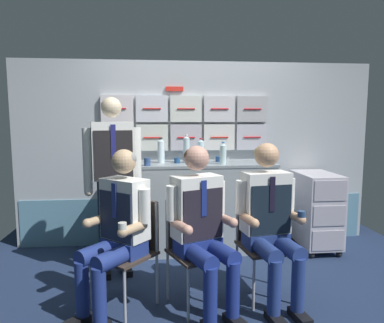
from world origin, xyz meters
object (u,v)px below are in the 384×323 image
(service_trolley, at_px, (316,209))
(folding_chair_left, at_px, (133,241))
(folding_chair_right, at_px, (192,239))
(coffee_cup_spare, at_px, (147,162))
(crew_member_by_counter, at_px, (270,215))
(crew_member_left, at_px, (117,224))
(crew_member_right, at_px, (202,221))
(folding_chair_by_counter, at_px, (261,234))
(crew_member_standing, at_px, (113,171))
(water_bottle_clear, at_px, (223,154))

(service_trolley, distance_m, folding_chair_left, 2.23)
(folding_chair_right, relative_size, coffee_cup_spare, 10.19)
(folding_chair_left, relative_size, crew_member_by_counter, 0.65)
(crew_member_left, relative_size, crew_member_by_counter, 0.97)
(folding_chair_right, height_order, crew_member_right, crew_member_right)
(folding_chair_by_counter, distance_m, crew_member_by_counter, 0.26)
(service_trolley, height_order, crew_member_left, crew_member_left)
(folding_chair_left, distance_m, crew_member_standing, 0.77)
(coffee_cup_spare, bearing_deg, folding_chair_by_counter, -41.34)
(folding_chair_left, relative_size, folding_chair_right, 1.00)
(service_trolley, xyz_separation_m, folding_chair_by_counter, (-0.93, -0.92, 0.04))
(crew_member_by_counter, height_order, crew_member_standing, crew_member_standing)
(folding_chair_right, relative_size, crew_member_by_counter, 0.65)
(folding_chair_right, bearing_deg, folding_chair_left, 178.19)
(folding_chair_by_counter, height_order, coffee_cup_spare, coffee_cup_spare)
(service_trolley, relative_size, crew_member_right, 0.68)
(folding_chair_by_counter, bearing_deg, crew_member_right, -156.97)
(folding_chair_left, bearing_deg, service_trolley, 26.34)
(crew_member_by_counter, bearing_deg, service_trolley, 50.08)
(crew_member_standing, xyz_separation_m, coffee_cup_spare, (0.31, 0.37, 0.04))
(water_bottle_clear, height_order, coffee_cup_spare, water_bottle_clear)
(folding_chair_by_counter, bearing_deg, folding_chair_right, -172.15)
(crew_member_standing, relative_size, water_bottle_clear, 6.89)
(crew_member_right, height_order, crew_member_standing, crew_member_standing)
(folding_chair_left, height_order, crew_member_right, crew_member_right)
(water_bottle_clear, bearing_deg, crew_member_standing, -159.83)
(folding_chair_left, xyz_separation_m, water_bottle_clear, (0.92, 0.97, 0.60))
(crew_member_by_counter, distance_m, crew_member_standing, 1.49)
(crew_member_right, relative_size, crew_member_by_counter, 0.99)
(crew_member_right, relative_size, water_bottle_clear, 5.24)
(coffee_cup_spare, bearing_deg, crew_member_left, -101.09)
(crew_member_right, relative_size, crew_member_standing, 0.76)
(service_trolley, relative_size, crew_member_standing, 0.52)
(folding_chair_right, xyz_separation_m, coffee_cup_spare, (-0.38, 0.94, 0.53))
(crew_member_left, bearing_deg, folding_chair_right, 10.50)
(crew_member_standing, bearing_deg, service_trolley, 11.09)
(coffee_cup_spare, bearing_deg, crew_member_by_counter, -45.45)
(folding_chair_right, distance_m, crew_member_right, 0.25)
(crew_member_left, xyz_separation_m, folding_chair_right, (0.58, 0.11, -0.18))
(crew_member_left, height_order, crew_member_standing, crew_member_standing)
(folding_chair_right, distance_m, coffee_cup_spare, 1.14)
(folding_chair_left, distance_m, water_bottle_clear, 1.46)
(crew_member_left, height_order, coffee_cup_spare, crew_member_left)
(service_trolley, xyz_separation_m, folding_chair_right, (-1.52, -1.01, 0.04))
(folding_chair_left, height_order, crew_member_left, crew_member_left)
(folding_chair_by_counter, distance_m, crew_member_standing, 1.46)
(folding_chair_left, distance_m, folding_chair_right, 0.48)
(folding_chair_right, relative_size, crew_member_standing, 0.50)
(crew_member_left, height_order, water_bottle_clear, crew_member_left)
(folding_chair_by_counter, bearing_deg, crew_member_by_counter, -81.61)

